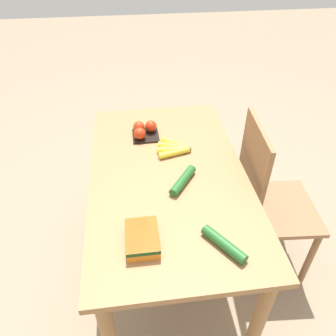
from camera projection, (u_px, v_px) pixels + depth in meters
The scene contains 8 objects.
ground_plane at pixel (168, 268), 2.04m from camera, with size 12.00×12.00×0.00m, color gray.
dining_table at pixel (168, 192), 1.63m from camera, with size 1.27×0.74×0.77m.
chair at pixel (267, 202), 1.77m from camera, with size 0.45×0.43×0.99m.
banana_bunch at pixel (174, 148), 1.68m from camera, with size 0.17×0.18×0.03m.
tomato_pack at pixel (144, 130), 1.78m from camera, with size 0.14×0.14×0.07m.
carrot_bag at pixel (142, 238), 1.22m from camera, with size 0.17×0.12×0.05m.
cucumber_near at pixel (224, 244), 1.21m from camera, with size 0.18×0.14×0.04m.
cucumber_far at pixel (183, 180), 1.48m from camera, with size 0.18×0.15×0.04m.
Camera 1 is at (1.18, -0.15, 1.77)m, focal length 35.00 mm.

